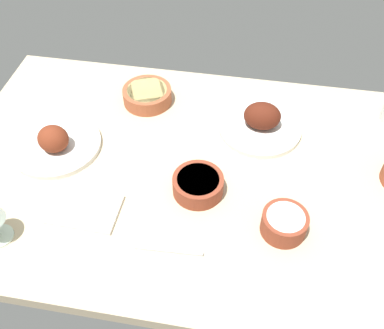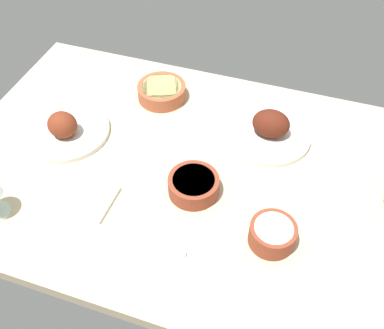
# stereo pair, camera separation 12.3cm
# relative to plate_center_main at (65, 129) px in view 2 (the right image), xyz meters

# --- Properties ---
(dining_table) EXTENTS (1.40, 0.90, 0.04)m
(dining_table) POSITION_rel_plate_center_main_xyz_m (0.41, -0.01, -0.04)
(dining_table) COLOR #C6B28E
(dining_table) RESTS_ON ground
(plate_center_main) EXTENTS (0.26, 0.26, 0.09)m
(plate_center_main) POSITION_rel_plate_center_main_xyz_m (0.00, 0.00, 0.00)
(plate_center_main) COLOR silver
(plate_center_main) RESTS_ON dining_table
(plate_near_viewer) EXTENTS (0.26, 0.26, 0.10)m
(plate_near_viewer) POSITION_rel_plate_center_main_xyz_m (0.59, 0.19, 0.01)
(plate_near_viewer) COLOR silver
(plate_near_viewer) RESTS_ON dining_table
(bowl_pasta) EXTENTS (0.16, 0.16, 0.05)m
(bowl_pasta) POSITION_rel_plate_center_main_xyz_m (0.22, 0.26, 0.00)
(bowl_pasta) COLOR #A35133
(bowl_pasta) RESTS_ON dining_table
(bowl_cream) EXTENTS (0.12, 0.12, 0.06)m
(bowl_cream) POSITION_rel_plate_center_main_xyz_m (0.67, -0.17, 0.01)
(bowl_cream) COLOR brown
(bowl_cream) RESTS_ON dining_table
(bowl_sauce) EXTENTS (0.14, 0.14, 0.05)m
(bowl_sauce) POSITION_rel_plate_center_main_xyz_m (0.44, -0.09, 0.00)
(bowl_sauce) COLOR brown
(bowl_sauce) RESTS_ON dining_table
(folded_napkin) EXTENTS (0.18, 0.13, 0.01)m
(folded_napkin) POSITION_rel_plate_center_main_xyz_m (0.16, -0.20, -0.02)
(folded_napkin) COLOR white
(folded_napkin) RESTS_ON dining_table
(fork_loose) EXTENTS (0.17, 0.02, 0.01)m
(fork_loose) POSITION_rel_plate_center_main_xyz_m (0.40, -0.28, -0.02)
(fork_loose) COLOR silver
(fork_loose) RESTS_ON dining_table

